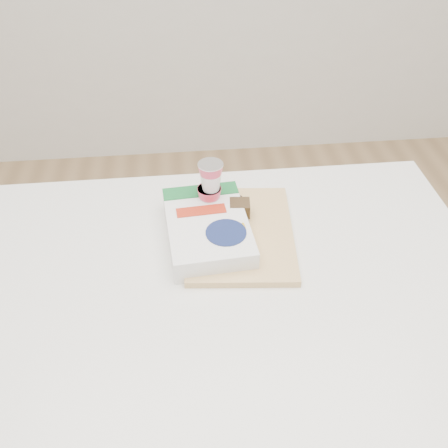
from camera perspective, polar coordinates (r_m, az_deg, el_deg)
The scene contains 6 objects.
room at distance 0.81m, azimuth -1.81°, elevation 14.91°, with size 4.00×4.00×4.00m.
table at distance 1.44m, azimuth -1.04°, elevation -19.17°, with size 1.22×0.81×0.92m, color white.
cutting_board at distance 1.17m, azimuth 1.86°, elevation -1.02°, with size 0.24×0.33×0.02m, color tan.
bananas at distance 1.14m, azimuth 1.53°, elevation -0.34°, with size 0.10×0.18×0.05m.
yogurt_stack at distance 1.17m, azimuth -1.61°, elevation 4.31°, with size 0.06×0.06×0.14m.
cereal_box at distance 1.15m, azimuth -1.89°, elevation -0.55°, with size 0.20×0.28×0.06m.
Camera 1 is at (-0.05, -0.73, 1.70)m, focal length 40.00 mm.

